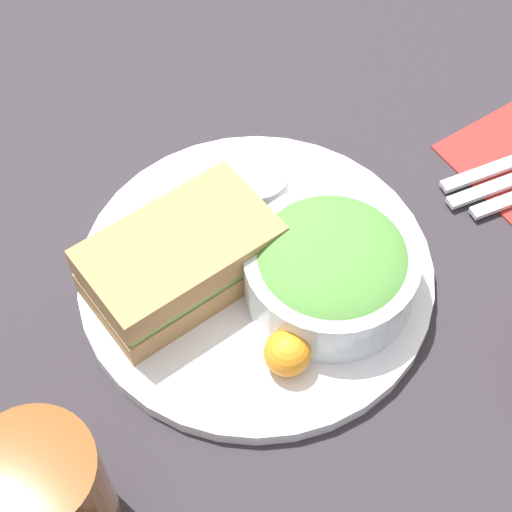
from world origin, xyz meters
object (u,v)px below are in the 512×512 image
salad_bowl (331,267)px  dressing_cup (256,188)px  sandwich (180,260)px  plate (256,274)px  drink_glass (49,501)px

salad_bowl → dressing_cup: 0.11m
dressing_cup → sandwich: bearing=19.1°
plate → sandwich: sandwich is taller
plate → dressing_cup: size_ratio=5.28×
salad_bowl → plate: bearing=-51.1°
sandwich → dressing_cup: 0.10m
salad_bowl → drink_glass: (0.26, 0.05, 0.02)m
plate → dressing_cup: dressing_cup is taller
dressing_cup → drink_glass: drink_glass is taller
plate → sandwich: size_ratio=1.91×
salad_bowl → dressing_cup: size_ratio=2.48×
salad_bowl → dressing_cup: salad_bowl is taller
sandwich → dressing_cup: bearing=-160.9°
dressing_cup → drink_glass: (0.26, 0.16, 0.03)m
sandwich → salad_bowl: (-0.09, 0.07, 0.00)m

